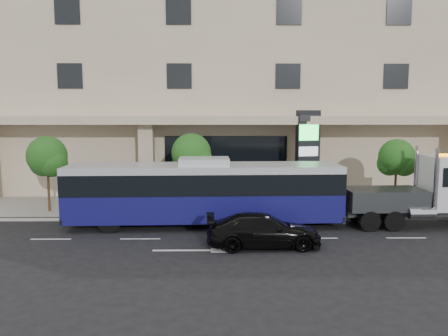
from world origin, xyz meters
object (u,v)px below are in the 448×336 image
object	(u,v)px
black_sedan	(264,230)
signage_pylon	(307,156)
city_bus	(204,191)
tow_truck	(429,194)

from	to	relation	value
black_sedan	signage_pylon	world-z (taller)	signage_pylon
city_bus	black_sedan	xyz separation A→B (m)	(2.62, -3.60, -1.04)
tow_truck	black_sedan	size ratio (longest dim) A/B	1.81
city_bus	black_sedan	world-z (taller)	city_bus
city_bus	signage_pylon	world-z (taller)	signage_pylon
tow_truck	signage_pylon	distance (m)	7.25
city_bus	black_sedan	bearing A→B (deg)	-55.72
tow_truck	black_sedan	distance (m)	9.26
city_bus	tow_truck	size ratio (longest dim) A/B	1.56
tow_truck	city_bus	bearing A→B (deg)	177.32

